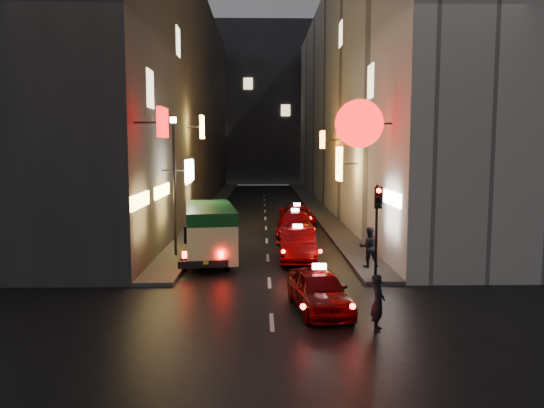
{
  "coord_description": "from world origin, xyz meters",
  "views": [
    {
      "loc": [
        -0.3,
        -10.86,
        5.03
      ],
      "look_at": [
        0.19,
        13.0,
        2.48
      ],
      "focal_mm": 35.0,
      "sensor_mm": 36.0,
      "label": 1
    }
  ],
  "objects": [
    {
      "name": "ground",
      "position": [
        0.0,
        0.0,
        0.0
      ],
      "size": [
        120.0,
        120.0,
        0.0
      ],
      "primitive_type": "plane",
      "color": "black",
      "rests_on": "ground"
    },
    {
      "name": "taxi_second",
      "position": [
        1.33,
        12.52,
        0.85
      ],
      "size": [
        2.37,
        5.39,
        1.86
      ],
      "color": "#6E0204",
      "rests_on": "ground"
    },
    {
      "name": "pedestrian_crossing",
      "position": [
        2.91,
        3.28,
        0.89
      ],
      "size": [
        0.54,
        0.68,
        1.78
      ],
      "primitive_type": "imported",
      "rotation": [
        0.0,
        0.0,
        1.25
      ],
      "color": "black",
      "rests_on": "ground"
    },
    {
      "name": "building_left",
      "position": [
        -8.0,
        33.99,
        9.0
      ],
      "size": [
        7.39,
        52.0,
        18.0
      ],
      "color": "#3A3734",
      "rests_on": "ground"
    },
    {
      "name": "taxi_near",
      "position": [
        1.49,
        5.12,
        0.76
      ],
      "size": [
        2.6,
        4.98,
        1.68
      ],
      "color": "#6E0204",
      "rests_on": "ground"
    },
    {
      "name": "taxi_third",
      "position": [
        1.58,
        18.2,
        0.88
      ],
      "size": [
        2.54,
        5.63,
        1.93
      ],
      "color": "#6E0204",
      "rests_on": "ground"
    },
    {
      "name": "taxi_far",
      "position": [
        2.01,
        23.0,
        0.76
      ],
      "size": [
        1.96,
        4.77,
        1.69
      ],
      "color": "#6E0204",
      "rests_on": "ground"
    },
    {
      "name": "pedestrian_sidewalk",
      "position": [
        4.11,
        10.44,
        1.09
      ],
      "size": [
        0.71,
        0.44,
        1.87
      ],
      "primitive_type": "imported",
      "rotation": [
        0.0,
        0.0,
        3.14
      ],
      "color": "black",
      "rests_on": "sidewalk_right"
    },
    {
      "name": "minibus",
      "position": [
        -2.58,
        12.33,
        1.56
      ],
      "size": [
        2.78,
        6.0,
        2.48
      ],
      "color": "beige",
      "rests_on": "ground"
    },
    {
      "name": "building_far",
      "position": [
        0.0,
        66.0,
        11.0
      ],
      "size": [
        30.0,
        10.0,
        22.0
      ],
      "primitive_type": "cube",
      "color": "#343439",
      "rests_on": "ground"
    },
    {
      "name": "sidewalk_right",
      "position": [
        4.25,
        34.0,
        0.07
      ],
      "size": [
        1.5,
        52.0,
        0.15
      ],
      "primitive_type": "cube",
      "color": "#454340",
      "rests_on": "ground"
    },
    {
      "name": "traffic_light",
      "position": [
        4.0,
        8.47,
        2.69
      ],
      "size": [
        0.26,
        0.43,
        3.5
      ],
      "color": "black",
      "rests_on": "sidewalk_right"
    },
    {
      "name": "building_right",
      "position": [
        8.0,
        33.99,
        9.0
      ],
      "size": [
        8.3,
        52.0,
        18.0
      ],
      "color": "#B8B2A9",
      "rests_on": "ground"
    },
    {
      "name": "sidewalk_left",
      "position": [
        -4.25,
        34.0,
        0.07
      ],
      "size": [
        1.5,
        52.0,
        0.15
      ],
      "primitive_type": "cube",
      "color": "#454340",
      "rests_on": "ground"
    },
    {
      "name": "lamp_post",
      "position": [
        -4.2,
        13.0,
        3.72
      ],
      "size": [
        0.28,
        0.28,
        6.22
      ],
      "color": "black",
      "rests_on": "sidewalk_left"
    }
  ]
}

